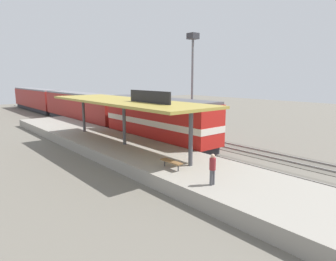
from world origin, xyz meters
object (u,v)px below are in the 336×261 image
at_px(person_waiting, 213,168).
at_px(platform_bench, 171,162).
at_px(locomotive, 158,120).
at_px(light_mast, 193,62).
at_px(passenger_carriage_rear, 36,99).
at_px(passenger_carriage_front, 80,107).

bearing_deg(person_waiting, platform_bench, 87.01).
xyz_separation_m(locomotive, person_waiting, (-6.19, -12.50, -0.56)).
bearing_deg(light_mast, passenger_carriage_rear, 102.31).
xyz_separation_m(platform_bench, passenger_carriage_rear, (6.00, 47.76, 0.97)).
xyz_separation_m(passenger_carriage_front, light_mast, (7.80, -14.94, 6.08)).
height_order(passenger_carriage_front, person_waiting, passenger_carriage_front).
distance_m(locomotive, passenger_carriage_front, 18.00).
xyz_separation_m(platform_bench, light_mast, (13.80, 12.02, 7.05)).
height_order(platform_bench, locomotive, locomotive).
relative_size(platform_bench, person_waiting, 0.99).
bearing_deg(light_mast, person_waiting, -131.94).
bearing_deg(light_mast, locomotive, -158.55).
relative_size(passenger_carriage_rear, light_mast, 1.71).
height_order(passenger_carriage_front, light_mast, light_mast).
xyz_separation_m(light_mast, person_waiting, (-13.99, -15.57, -6.54)).
height_order(locomotive, light_mast, light_mast).
distance_m(locomotive, passenger_carriage_rear, 38.80).
relative_size(passenger_carriage_front, passenger_carriage_rear, 1.00).
bearing_deg(passenger_carriage_rear, passenger_carriage_front, -90.00).
xyz_separation_m(locomotive, light_mast, (7.80, 3.06, 5.99)).
bearing_deg(passenger_carriage_rear, person_waiting, -96.87).
bearing_deg(light_mast, passenger_carriage_front, 117.58).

